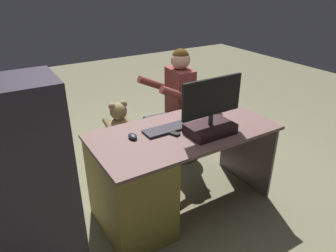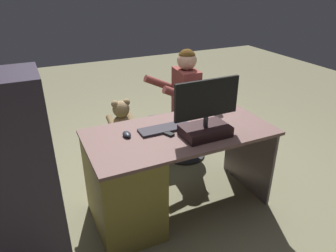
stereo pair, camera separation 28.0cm
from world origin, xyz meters
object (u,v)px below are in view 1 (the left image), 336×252
(monitor, at_px, (211,117))
(office_chair_teddy, at_px, (122,155))
(desk, at_px, (142,181))
(visitor_chair, at_px, (179,133))
(cup, at_px, (217,107))
(teddy_bear, at_px, (119,121))
(keyboard, at_px, (169,129))
(tv_remote, at_px, (171,133))
(computer_mouse, at_px, (133,136))
(person, at_px, (174,98))

(monitor, xyz_separation_m, office_chair_teddy, (0.41, -0.83, -0.63))
(desk, distance_m, visitor_chair, 1.13)
(cup, bearing_deg, teddy_bear, -36.92)
(desk, distance_m, keyboard, 0.46)
(desk, relative_size, office_chair_teddy, 2.94)
(desk, xyz_separation_m, visitor_chair, (-0.84, -0.75, -0.13))
(keyboard, bearing_deg, office_chair_teddy, -74.47)
(desk, relative_size, visitor_chair, 3.22)
(teddy_bear, distance_m, visitor_chair, 0.80)
(desk, xyz_separation_m, office_chair_teddy, (-0.12, -0.69, -0.15))
(monitor, bearing_deg, office_chair_teddy, -63.91)
(keyboard, bearing_deg, monitor, 137.39)
(desk, bearing_deg, tv_remote, -178.64)
(computer_mouse, bearing_deg, tv_remote, 163.85)
(tv_remote, height_order, visitor_chair, tv_remote)
(desk, height_order, tv_remote, tv_remote)
(monitor, xyz_separation_m, keyboard, (0.24, -0.22, -0.13))
(teddy_bear, height_order, visitor_chair, teddy_bear)
(cup, height_order, office_chair_teddy, cup)
(monitor, height_order, visitor_chair, monitor)
(teddy_bear, bearing_deg, tv_remote, 101.93)
(keyboard, bearing_deg, person, -125.17)
(tv_remote, height_order, office_chair_teddy, tv_remote)
(visitor_chair, height_order, person, person)
(computer_mouse, height_order, cup, cup)
(keyboard, xyz_separation_m, visitor_chair, (-0.55, -0.67, -0.48))
(desk, xyz_separation_m, computer_mouse, (0.02, -0.09, 0.36))
(desk, distance_m, tv_remote, 0.44)
(teddy_bear, bearing_deg, visitor_chair, -176.22)
(office_chair_teddy, bearing_deg, tv_remote, 102.14)
(tv_remote, height_order, teddy_bear, teddy_bear)
(teddy_bear, relative_size, visitor_chair, 0.79)
(keyboard, height_order, office_chair_teddy, keyboard)
(visitor_chair, relative_size, person, 0.38)
(computer_mouse, bearing_deg, office_chair_teddy, -103.14)
(office_chair_teddy, bearing_deg, person, -175.23)
(teddy_bear, bearing_deg, cup, 143.08)
(keyboard, xyz_separation_m, cup, (-0.55, -0.08, 0.03))
(tv_remote, bearing_deg, office_chair_teddy, -101.01)
(computer_mouse, distance_m, teddy_bear, 0.64)
(cup, xyz_separation_m, teddy_bear, (0.72, -0.54, -0.18))
(office_chair_teddy, relative_size, visitor_chair, 1.10)
(keyboard, height_order, tv_remote, keyboard)
(desk, height_order, person, person)
(cup, bearing_deg, desk, 10.42)
(tv_remote, bearing_deg, visitor_chair, -150.99)
(tv_remote, xyz_separation_m, person, (-0.50, -0.73, -0.05))
(keyboard, relative_size, office_chair_teddy, 0.83)
(computer_mouse, xyz_separation_m, person, (-0.78, -0.65, -0.05))
(computer_mouse, xyz_separation_m, tv_remote, (-0.29, 0.08, -0.01))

